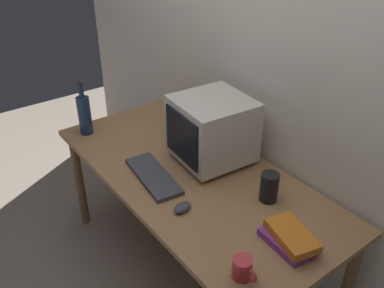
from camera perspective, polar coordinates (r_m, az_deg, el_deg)
The scene contains 11 objects.
ground_plane at distance 2.74m, azimuth 0.00°, elevation -16.88°, with size 6.00×6.00×0.00m, color gray.
back_wall at distance 2.28m, azimuth 9.63°, elevation 10.59°, with size 4.00×0.08×2.50m, color silver.
desk at distance 2.29m, azimuth 0.00°, elevation -5.59°, with size 1.76×0.82×0.75m.
crt_monitor at distance 2.25m, azimuth 2.77°, elevation 1.99°, with size 0.41×0.42×0.37m.
keyboard at distance 2.20m, azimuth -5.34°, elevation -4.41°, with size 0.42×0.15×0.02m, color #3F3F47.
computer_mouse at distance 1.98m, azimuth -1.33°, elevation -8.72°, with size 0.06×0.10×0.04m, color #3F3F47.
bottle_tall at distance 2.63m, azimuth -14.61°, elevation 4.05°, with size 0.08×0.08×0.35m.
bottle_short at distance 2.69m, azimuth -3.01°, elevation 4.38°, with size 0.06×0.06×0.21m.
book_stack at distance 1.85m, azimuth 13.32°, elevation -12.52°, with size 0.27×0.19×0.07m.
mug at distance 1.68m, azimuth 7.00°, elevation -16.63°, with size 0.12×0.08×0.09m.
metal_canister at distance 2.04m, azimuth 10.58°, elevation -5.86°, with size 0.09×0.09×0.15m, color black.
Camera 1 is at (1.47, -1.09, 2.03)m, focal length 38.72 mm.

